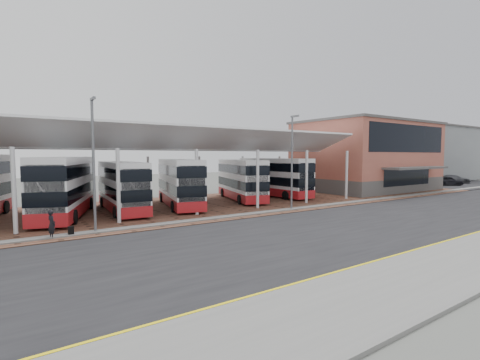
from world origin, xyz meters
The scene contains 21 objects.
ground centered at (0.00, 0.00, 0.00)m, with size 140.00×140.00×0.00m, color #50524D.
road centered at (0.00, -1.00, 0.01)m, with size 120.00×14.00×0.02m, color black.
forecourt centered at (2.00, 13.00, 0.03)m, with size 72.00×16.00×0.06m, color brown.
north_kerb centered at (0.00, 6.20, 0.07)m, with size 120.00×0.80×0.14m, color slate.
carpark_surface centered at (44.00, 10.00, 0.04)m, with size 22.00×10.00×0.08m, color black.
yellow_line_near centered at (0.00, -7.00, 0.03)m, with size 120.00×0.12×0.01m, color yellow.
yellow_line_far centered at (0.00, -6.70, 0.03)m, with size 120.00×0.12×0.01m, color yellow.
canopy centered at (-6.00, 13.94, 5.80)m, with size 37.00×11.63×7.07m.
terminal centered at (23.00, 13.92, 4.66)m, with size 18.40×14.40×9.25m.
warehouse centered at (48.00, 24.00, 5.15)m, with size 30.50×20.50×10.25m.
lamp_west centered at (-14.00, 6.27, 4.36)m, with size 0.16×0.90×8.07m.
lamp_east centered at (2.00, 6.27, 4.36)m, with size 0.16×0.90×8.07m.
bus_1 centered at (-14.66, 13.32, 2.30)m, with size 5.99×11.18×4.52m.
bus_2 centered at (-10.38, 13.47, 2.10)m, with size 3.04×10.10×4.10m.
bus_3 centered at (-5.21, 13.45, 2.18)m, with size 4.76×10.64×4.27m.
bus_4 centered at (2.06, 14.09, 2.14)m, with size 5.18×10.39×4.18m.
bus_5 centered at (7.10, 14.75, 2.20)m, with size 2.67×10.48×4.32m.
pedestrian centered at (-16.36, 6.00, 0.86)m, with size 0.58×0.38×1.59m, color black.
suitcase centered at (-15.38, 6.13, 0.33)m, with size 0.31×0.22×0.53m, color black.
carpark_car_a centered at (38.45, 10.36, 0.81)m, with size 1.72×4.28×1.46m, color black.
carpark_car_b centered at (44.36, 12.02, 0.77)m, with size 1.95×4.79×1.39m, color #494A50.
Camera 1 is at (-18.47, -15.78, 4.67)m, focal length 26.00 mm.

